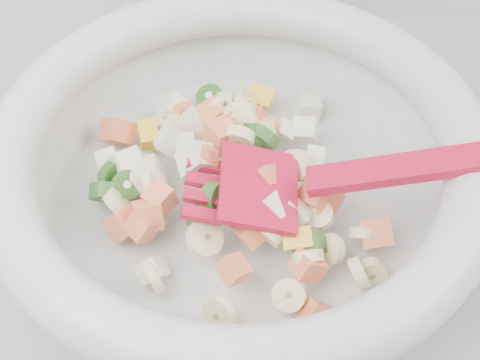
{
  "coord_description": "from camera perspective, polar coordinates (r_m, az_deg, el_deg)",
  "views": [
    {
      "loc": [
        0.12,
        1.09,
        1.37
      ],
      "look_at": [
        0.12,
        1.46,
        0.95
      ],
      "focal_mm": 55.0,
      "sensor_mm": 36.0,
      "label": 1
    }
  ],
  "objects": [
    {
      "name": "mixing_bowl",
      "position": [
        0.56,
        0.01,
        0.7
      ],
      "size": [
        0.46,
        0.38,
        0.13
      ],
      "color": "silver",
      "rests_on": "counter"
    }
  ]
}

